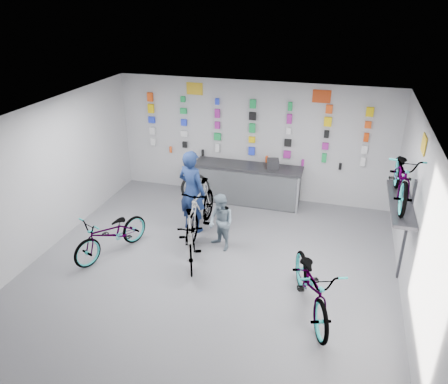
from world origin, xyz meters
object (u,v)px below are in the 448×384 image
(bike_left, at_px, (111,234))
(bike_service, at_px, (200,208))
(counter, at_px, (247,185))
(bike_right, at_px, (312,284))
(bike_center, at_px, (190,239))
(clerk, at_px, (192,191))
(customer, at_px, (221,222))

(bike_left, height_order, bike_service, bike_service)
(counter, xyz_separation_m, bike_service, (-0.65, -1.75, 0.09))
(bike_right, xyz_separation_m, bike_service, (-2.63, 2.01, 0.04))
(bike_right, bearing_deg, bike_center, 140.78)
(bike_left, distance_m, bike_center, 1.62)
(counter, height_order, clerk, clerk)
(bike_service, xyz_separation_m, customer, (0.63, -0.54, 0.03))
(counter, height_order, bike_right, bike_right)
(bike_center, xyz_separation_m, customer, (0.46, 0.60, 0.12))
(counter, bearing_deg, customer, -90.64)
(customer, bearing_deg, bike_center, -92.75)
(bike_left, xyz_separation_m, clerk, (1.23, 1.43, 0.47))
(clerk, bearing_deg, bike_service, -178.35)
(clerk, bearing_deg, counter, -97.57)
(bike_left, distance_m, clerk, 1.94)
(counter, relative_size, bike_left, 1.51)
(bike_left, height_order, bike_right, bike_right)
(bike_left, xyz_separation_m, bike_right, (4.08, -0.65, 0.07))
(counter, distance_m, bike_center, 2.92)
(counter, relative_size, customer, 2.21)
(bike_left, height_order, clerk, clerk)
(clerk, relative_size, customer, 1.54)
(bike_center, distance_m, clerk, 1.34)
(bike_center, height_order, bike_right, bike_right)
(bike_center, bearing_deg, bike_right, -41.25)
(bike_center, bearing_deg, clerk, 85.72)
(bike_center, relative_size, bike_right, 0.80)
(bike_center, distance_m, customer, 0.76)
(bike_center, height_order, bike_service, bike_service)
(bike_right, height_order, bike_service, bike_service)
(bike_center, relative_size, customer, 1.35)
(counter, xyz_separation_m, bike_left, (-2.10, -3.10, -0.02))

